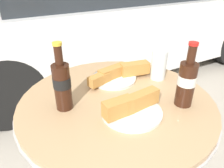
{
  "coord_description": "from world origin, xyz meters",
  "views": [
    {
      "loc": [
        -0.37,
        -0.63,
        1.23
      ],
      "look_at": [
        0.0,
        0.04,
        0.81
      ],
      "focal_mm": 35.0,
      "sensor_mm": 36.0,
      "label": 1
    }
  ],
  "objects_px": {
    "cola_bottle_left": "(187,82)",
    "parked_car": "(110,15)",
    "drinking_glass": "(159,66)",
    "cola_bottle_right": "(62,84)",
    "bistro_table": "(116,132)",
    "lunch_plate_far": "(117,74)",
    "lunch_plate_near": "(131,108)"
  },
  "relations": [
    {
      "from": "bistro_table",
      "to": "cola_bottle_right",
      "type": "distance_m",
      "value": 0.33
    },
    {
      "from": "cola_bottle_left",
      "to": "cola_bottle_right",
      "type": "distance_m",
      "value": 0.45
    },
    {
      "from": "drinking_glass",
      "to": "parked_car",
      "type": "xyz_separation_m",
      "value": [
        0.72,
        1.82,
        -0.17
      ]
    },
    {
      "from": "cola_bottle_right",
      "to": "lunch_plate_far",
      "type": "xyz_separation_m",
      "value": [
        0.28,
        0.1,
        -0.07
      ]
    },
    {
      "from": "lunch_plate_near",
      "to": "parked_car",
      "type": "height_order",
      "value": "parked_car"
    },
    {
      "from": "bistro_table",
      "to": "cola_bottle_left",
      "type": "height_order",
      "value": "cola_bottle_left"
    },
    {
      "from": "parked_car",
      "to": "cola_bottle_right",
      "type": "bearing_deg",
      "value": -122.6
    },
    {
      "from": "cola_bottle_left",
      "to": "cola_bottle_right",
      "type": "relative_size",
      "value": 0.97
    },
    {
      "from": "bistro_table",
      "to": "cola_bottle_right",
      "type": "bearing_deg",
      "value": 167.39
    },
    {
      "from": "bistro_table",
      "to": "parked_car",
      "type": "bearing_deg",
      "value": 62.53
    },
    {
      "from": "cola_bottle_right",
      "to": "lunch_plate_far",
      "type": "bearing_deg",
      "value": 19.34
    },
    {
      "from": "bistro_table",
      "to": "parked_car",
      "type": "xyz_separation_m",
      "value": [
        0.98,
        1.88,
        0.06
      ]
    },
    {
      "from": "parked_car",
      "to": "cola_bottle_left",
      "type": "bearing_deg",
      "value": -110.85
    },
    {
      "from": "lunch_plate_near",
      "to": "parked_car",
      "type": "bearing_deg",
      "value": 63.68
    },
    {
      "from": "parked_car",
      "to": "lunch_plate_near",
      "type": "bearing_deg",
      "value": -116.32
    },
    {
      "from": "cola_bottle_left",
      "to": "cola_bottle_right",
      "type": "height_order",
      "value": "cola_bottle_right"
    },
    {
      "from": "drinking_glass",
      "to": "parked_car",
      "type": "distance_m",
      "value": 1.96
    },
    {
      "from": "cola_bottle_right",
      "to": "drinking_glass",
      "type": "height_order",
      "value": "cola_bottle_right"
    },
    {
      "from": "cola_bottle_left",
      "to": "parked_car",
      "type": "xyz_separation_m",
      "value": [
        0.77,
        2.03,
        -0.2
      ]
    },
    {
      "from": "cola_bottle_right",
      "to": "parked_car",
      "type": "relative_size",
      "value": 0.06
    },
    {
      "from": "cola_bottle_right",
      "to": "lunch_plate_near",
      "type": "relative_size",
      "value": 1.1
    },
    {
      "from": "cola_bottle_left",
      "to": "lunch_plate_far",
      "type": "xyz_separation_m",
      "value": [
        -0.12,
        0.29,
        -0.07
      ]
    },
    {
      "from": "bistro_table",
      "to": "lunch_plate_far",
      "type": "xyz_separation_m",
      "value": [
        0.09,
        0.14,
        0.19
      ]
    },
    {
      "from": "cola_bottle_left",
      "to": "lunch_plate_near",
      "type": "distance_m",
      "value": 0.23
    },
    {
      "from": "cola_bottle_left",
      "to": "parked_car",
      "type": "bearing_deg",
      "value": 69.15
    },
    {
      "from": "parked_car",
      "to": "bistro_table",
      "type": "bearing_deg",
      "value": -117.47
    },
    {
      "from": "drinking_glass",
      "to": "cola_bottle_right",
      "type": "bearing_deg",
      "value": -177.25
    },
    {
      "from": "bistro_table",
      "to": "lunch_plate_near",
      "type": "bearing_deg",
      "value": -92.56
    },
    {
      "from": "cola_bottle_right",
      "to": "drinking_glass",
      "type": "xyz_separation_m",
      "value": [
        0.46,
        0.02,
        -0.04
      ]
    },
    {
      "from": "cola_bottle_left",
      "to": "lunch_plate_near",
      "type": "relative_size",
      "value": 1.06
    },
    {
      "from": "cola_bottle_left",
      "to": "parked_car",
      "type": "distance_m",
      "value": 2.19
    },
    {
      "from": "cola_bottle_left",
      "to": "cola_bottle_right",
      "type": "bearing_deg",
      "value": 154.3
    }
  ]
}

